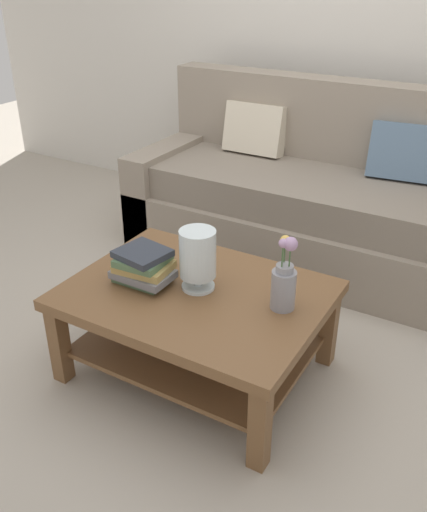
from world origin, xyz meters
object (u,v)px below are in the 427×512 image
at_px(book_stack_main, 143,266).
at_px(glass_hurricane_vase, 198,256).
at_px(couch, 316,202).
at_px(coffee_table, 196,313).
at_px(flower_pitcher, 284,282).

xyz_separation_m(book_stack_main, glass_hurricane_vase, (0.23, 0.08, 0.08)).
distance_m(couch, book_stack_main, 1.46).
xyz_separation_m(coffee_table, glass_hurricane_vase, (0.00, 0.02, 0.28)).
bearing_deg(couch, book_stack_main, -100.71).
bearing_deg(flower_pitcher, book_stack_main, -168.75).
distance_m(coffee_table, glass_hurricane_vase, 0.28).
bearing_deg(book_stack_main, coffee_table, 13.68).
relative_size(coffee_table, glass_hurricane_vase, 4.01).
bearing_deg(book_stack_main, couch, 79.29).
distance_m(coffee_table, book_stack_main, 0.31).
xyz_separation_m(glass_hurricane_vase, flower_pitcher, (0.38, 0.04, -0.03)).
bearing_deg(coffee_table, book_stack_main, -166.32).
relative_size(coffee_table, book_stack_main, 4.20).
distance_m(couch, glass_hurricane_vase, 1.37).
relative_size(book_stack_main, flower_pitcher, 0.80).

